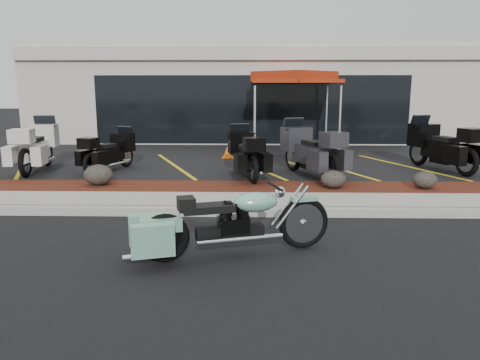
{
  "coord_description": "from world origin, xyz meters",
  "views": [
    {
      "loc": [
        -0.02,
        -7.55,
        2.36
      ],
      "look_at": [
        -0.22,
        1.2,
        0.61
      ],
      "focal_mm": 35.0,
      "sensor_mm": 36.0,
      "label": 1
    }
  ],
  "objects_px": {
    "hero_cruiser": "(304,216)",
    "traffic_cone": "(228,152)",
    "popup_canopy": "(294,79)",
    "touring_white": "(46,141)"
  },
  "relations": [
    {
      "from": "hero_cruiser",
      "to": "touring_white",
      "type": "distance_m",
      "value": 9.21
    },
    {
      "from": "traffic_cone",
      "to": "touring_white",
      "type": "bearing_deg",
      "value": -162.23
    },
    {
      "from": "touring_white",
      "to": "popup_canopy",
      "type": "bearing_deg",
      "value": -71.22
    },
    {
      "from": "touring_white",
      "to": "traffic_cone",
      "type": "bearing_deg",
      "value": -79.42
    },
    {
      "from": "popup_canopy",
      "to": "hero_cruiser",
      "type": "bearing_deg",
      "value": -95.46
    },
    {
      "from": "traffic_cone",
      "to": "popup_canopy",
      "type": "bearing_deg",
      "value": 40.89
    },
    {
      "from": "hero_cruiser",
      "to": "popup_canopy",
      "type": "bearing_deg",
      "value": 68.88
    },
    {
      "from": "hero_cruiser",
      "to": "traffic_cone",
      "type": "relative_size",
      "value": 7.19
    },
    {
      "from": "hero_cruiser",
      "to": "traffic_cone",
      "type": "bearing_deg",
      "value": 83.64
    },
    {
      "from": "traffic_cone",
      "to": "popup_canopy",
      "type": "relative_size",
      "value": 0.13
    }
  ]
}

